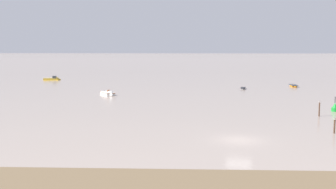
% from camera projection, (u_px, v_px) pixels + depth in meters
% --- Properties ---
extents(ground_plane, '(800.00, 800.00, 0.00)m').
position_uv_depth(ground_plane, '(239.00, 140.00, 41.20)').
color(ground_plane, gray).
extents(motorboat_moored_0, '(3.65, 4.77, 1.57)m').
position_uv_depth(motorboat_moored_0, '(109.00, 94.00, 77.50)').
color(motorboat_moored_0, white).
rests_on(motorboat_moored_0, ground).
extents(motorboat_moored_1, '(4.70, 2.31, 1.71)m').
position_uv_depth(motorboat_moored_1, '(54.00, 79.00, 109.97)').
color(motorboat_moored_1, gold).
rests_on(motorboat_moored_1, ground).
extents(rowboat_moored_2, '(1.54, 3.04, 0.46)m').
position_uv_depth(rowboat_moored_2, '(243.00, 88.00, 88.28)').
color(rowboat_moored_2, gray).
rests_on(rowboat_moored_2, ground).
extents(rowboat_moored_3, '(1.56, 4.18, 0.65)m').
position_uv_depth(rowboat_moored_3, '(293.00, 86.00, 93.04)').
color(rowboat_moored_3, orange).
rests_on(rowboat_moored_3, ground).
extents(channel_buoy, '(0.90, 0.90, 2.30)m').
position_uv_depth(channel_buoy, '(335.00, 108.00, 58.83)').
color(channel_buoy, '#198C2D').
rests_on(channel_buoy, ground).
extents(mooring_post_near, '(0.22, 0.22, 2.19)m').
position_uv_depth(mooring_post_near, '(319.00, 109.00, 54.74)').
color(mooring_post_near, '#4D3323').
rests_on(mooring_post_near, ground).
extents(mooring_post_left, '(0.22, 0.22, 1.79)m').
position_uv_depth(mooring_post_left, '(334.00, 126.00, 44.27)').
color(mooring_post_left, '#4A3323').
rests_on(mooring_post_left, ground).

